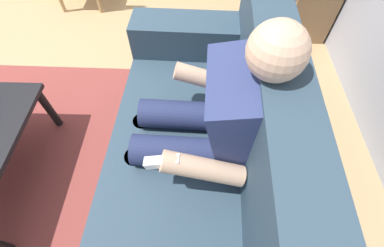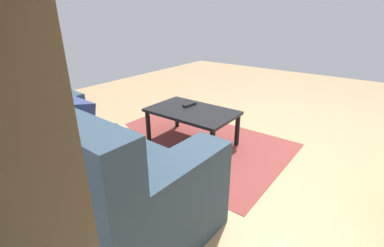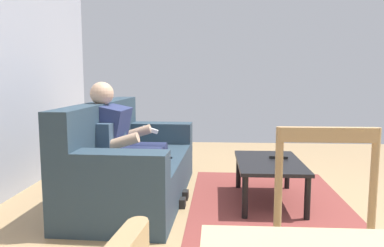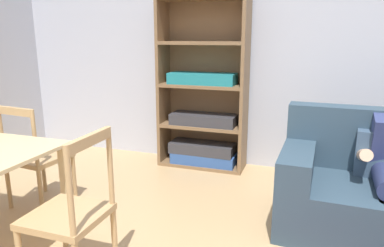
{
  "view_description": "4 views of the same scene",
  "coord_description": "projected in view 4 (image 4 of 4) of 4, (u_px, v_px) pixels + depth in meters",
  "views": [
    {
      "loc": [
        1.78,
        1.59,
        1.55
      ],
      "look_at": [
        1.17,
        1.57,
        0.69
      ],
      "focal_mm": 24.45,
      "sensor_mm": 36.0,
      "label": 1
    },
    {
      "loc": [
        -0.44,
        2.47,
        1.33
      ],
      "look_at": [
        1.14,
        0.35,
        0.23
      ],
      "focal_mm": 24.96,
      "sensor_mm": 36.0,
      "label": 2
    },
    {
      "loc": [
        -2.2,
        0.85,
        1.14
      ],
      "look_at": [
        -0.3,
        0.96,
        0.9
      ],
      "focal_mm": 35.0,
      "sensor_mm": 36.0,
      "label": 3
    },
    {
      "loc": [
        0.42,
        -1.14,
        1.44
      ],
      "look_at": [
        -0.3,
        0.96,
        0.9
      ],
      "focal_mm": 33.04,
      "sensor_mm": 36.0,
      "label": 4
    }
  ],
  "objects": [
    {
      "name": "wall_back",
      "position": [
        274.0,
        51.0,
        3.81
      ],
      "size": [
        6.36,
        0.12,
        2.59
      ],
      "primitive_type": "cube",
      "color": "#B2B7C6",
      "rests_on": "ground_plane"
    },
    {
      "name": "bookshelf",
      "position": [
        203.0,
        103.0,
        3.94
      ],
      "size": [
        0.97,
        0.36,
        1.86
      ],
      "color": "brown",
      "rests_on": "ground_plane"
    },
    {
      "name": "dining_chair_near_wall",
      "position": [
        37.0,
        157.0,
        3.04
      ],
      "size": [
        0.46,
        0.46,
        0.91
      ],
      "color": "tan",
      "rests_on": "ground_plane"
    },
    {
      "name": "dining_chair_facing_couch",
      "position": [
        71.0,
        214.0,
        2.05
      ],
      "size": [
        0.42,
        0.42,
        0.94
      ],
      "color": "tan",
      "rests_on": "ground_plane"
    }
  ]
}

